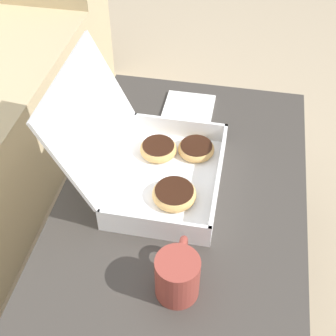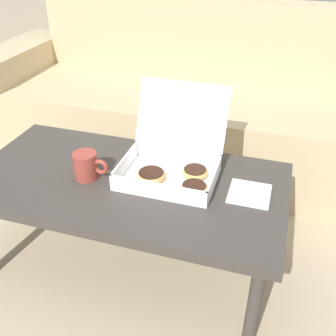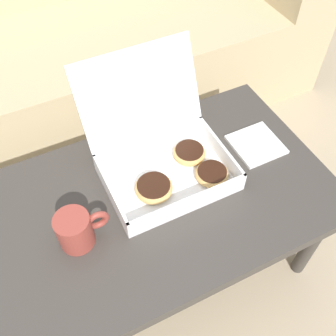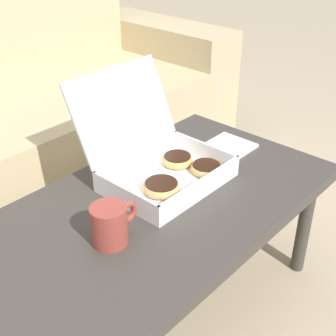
% 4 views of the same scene
% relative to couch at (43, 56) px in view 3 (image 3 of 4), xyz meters
% --- Properties ---
extents(ground_plane, '(12.00, 12.00, 0.00)m').
position_rel_couch_xyz_m(ground_plane, '(0.00, -0.79, -0.29)').
color(ground_plane, tan).
extents(couch, '(2.36, 0.78, 0.84)m').
position_rel_couch_xyz_m(couch, '(0.00, 0.00, 0.00)').
color(couch, tan).
rests_on(couch, ground_plane).
extents(coffee_table, '(1.15, 0.58, 0.41)m').
position_rel_couch_xyz_m(coffee_table, '(0.00, -0.93, 0.08)').
color(coffee_table, '#3D3833').
rests_on(coffee_table, ground_plane).
extents(pastry_box, '(0.34, 0.36, 0.29)m').
position_rel_couch_xyz_m(pastry_box, '(0.16, -0.86, 0.17)').
color(pastry_box, white).
rests_on(pastry_box, coffee_table).
extents(coffee_mug, '(0.13, 0.09, 0.10)m').
position_rel_couch_xyz_m(coffee_mug, '(-0.14, -0.96, 0.17)').
color(coffee_mug, '#993D33').
rests_on(coffee_mug, coffee_table).
extents(napkin_stack, '(0.14, 0.14, 0.01)m').
position_rel_couch_xyz_m(napkin_stack, '(0.44, -0.90, 0.12)').
color(napkin_stack, white).
rests_on(napkin_stack, coffee_table).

